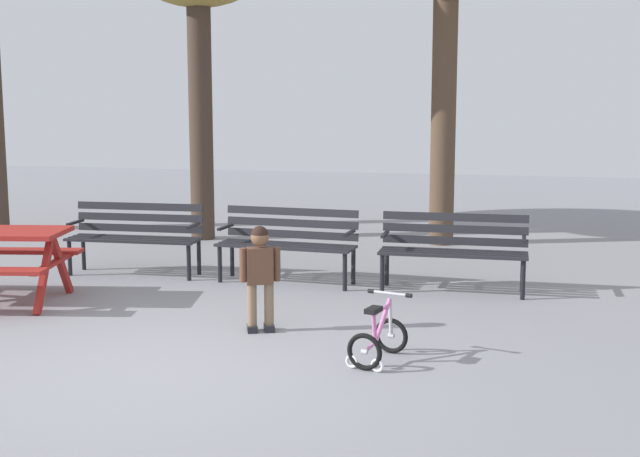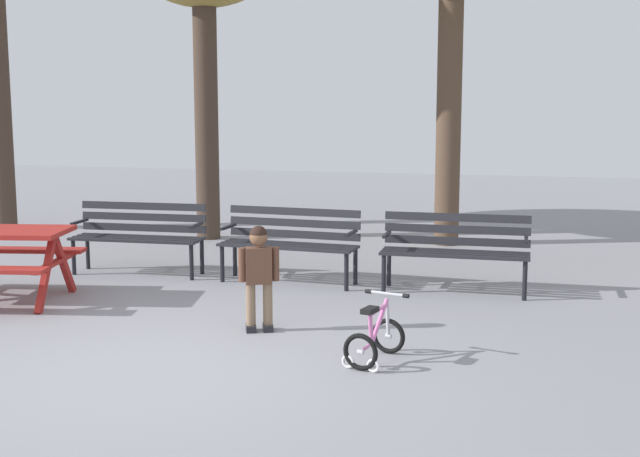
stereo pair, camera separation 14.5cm
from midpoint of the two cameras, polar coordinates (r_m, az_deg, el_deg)
ground at (r=6.92m, az=-11.66°, el=-9.26°), size 36.00×36.00×0.00m
park_bench_far_left at (r=10.54m, az=-12.55°, el=-0.24°), size 1.62×0.51×0.85m
park_bench_left at (r=9.84m, az=-2.56°, el=-0.67°), size 1.63×0.58×0.85m
park_bench_right at (r=9.47m, az=8.47°, el=-1.13°), size 1.60×0.47×0.85m
child_standing at (r=7.76m, az=-4.55°, el=-2.81°), size 0.35×0.24×0.98m
kids_bicycle at (r=6.95m, az=3.30°, el=-7.28°), size 0.48×0.62×0.54m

